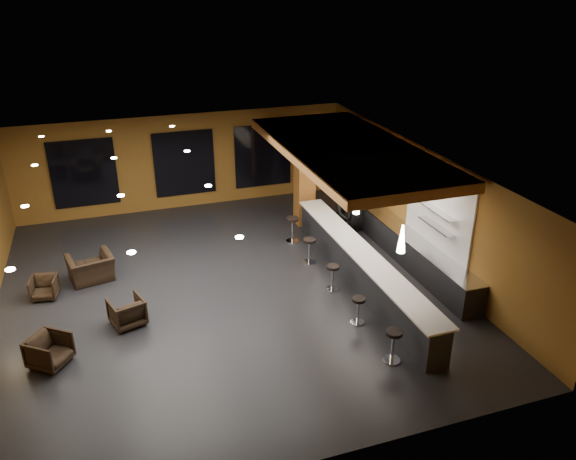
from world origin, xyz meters
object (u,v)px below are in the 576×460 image
object	(u,v)px
prep_counter	(414,253)
bar_stool_4	(293,226)
pendant_2	(323,174)
staff_b	(345,214)
armchair_c	(44,288)
bar_counter	(361,269)
bar_stool_1	(358,307)
staff_a	(354,218)
bar_stool_0	(393,342)
pendant_0	(402,239)
armchair_b	(127,312)
bar_stool_2	(333,274)
staff_c	(360,207)
armchair_d	(91,268)
column	(305,176)
pendant_1	(357,202)
bar_stool_3	(309,248)
armchair_a	(49,351)

from	to	relation	value
prep_counter	bar_stool_4	bearing A→B (deg)	135.92
pendant_2	bar_stool_4	distance (m)	2.04
staff_b	pendant_2	bearing A→B (deg)	176.88
prep_counter	pendant_2	bearing A→B (deg)	128.66
armchair_c	bar_stool_4	xyz separation A→B (m)	(7.52, 1.18, 0.23)
bar_counter	bar_stool_4	distance (m)	3.41
bar_stool_1	bar_stool_4	distance (m)	5.00
staff_a	bar_stool_0	xyz separation A→B (m)	(-1.84, -6.08, -0.28)
pendant_0	bar_stool_4	xyz separation A→B (m)	(-0.89, 5.29, -1.81)
armchair_b	armchair_c	size ratio (longest dim) A/B	1.18
bar_stool_1	bar_stool_2	bearing A→B (deg)	89.03
staff_b	bar_stool_0	world-z (taller)	staff_b
staff_a	armchair_b	world-z (taller)	staff_a
staff_c	staff_b	bearing A→B (deg)	-147.61
armchair_d	bar_stool_2	xyz separation A→B (m)	(6.33, -2.70, 0.09)
armchair_d	staff_a	bearing A→B (deg)	167.76
bar_counter	pendant_2	distance (m)	3.52
column	staff_a	bearing A→B (deg)	-60.65
prep_counter	bar_stool_4	world-z (taller)	prep_counter
column	staff_b	size ratio (longest dim) A/B	2.12
bar_stool_0	bar_stool_2	xyz separation A→B (m)	(-0.06, 3.37, -0.04)
pendant_0	armchair_b	world-z (taller)	pendant_0
pendant_1	bar_stool_2	size ratio (longest dim) A/B	0.94
armchair_d	bar_stool_1	size ratio (longest dim) A/B	1.67
bar_stool_0	bar_stool_1	distance (m)	1.65
armchair_d	bar_stool_3	size ratio (longest dim) A/B	1.50
column	armchair_d	xyz separation A→B (m)	(-7.18, -1.88, -1.36)
staff_b	armchair_c	size ratio (longest dim) A/B	2.41
bar_stool_4	bar_stool_1	bearing A→B (deg)	-89.94
pendant_2	armchair_a	size ratio (longest dim) A/B	0.87
column	pendant_0	xyz separation A→B (m)	(0.00, -6.60, 0.60)
pendant_0	pendant_2	xyz separation A→B (m)	(0.00, 5.00, 0.00)
staff_b	armchair_b	bearing A→B (deg)	-166.39
armchair_c	column	bearing A→B (deg)	26.07
armchair_a	bar_stool_1	bearing A→B (deg)	-58.61
staff_a	bar_stool_2	bearing A→B (deg)	-130.40
bar_stool_1	bar_stool_3	size ratio (longest dim) A/B	0.90
staff_b	armchair_c	distance (m)	9.34
bar_stool_2	column	bearing A→B (deg)	79.47
staff_c	bar_stool_0	world-z (taller)	staff_c
staff_a	bar_stool_3	xyz separation A→B (m)	(-1.95, -1.02, -0.28)
pendant_1	armchair_a	distance (m)	8.50
pendant_0	bar_stool_1	distance (m)	2.11
armchair_d	bar_stool_1	distance (m)	7.69
pendant_1	armchair_d	distance (m)	7.76
bar_stool_2	staff_a	bearing A→B (deg)	55.02
armchair_c	bar_stool_4	distance (m)	7.61
column	armchair_a	xyz separation A→B (m)	(-8.13, -5.60, -1.38)
staff_a	pendant_0	bearing A→B (deg)	-107.91
bar_counter	pendant_1	bearing A→B (deg)	90.00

